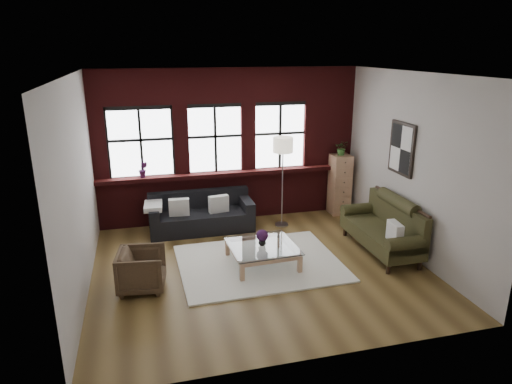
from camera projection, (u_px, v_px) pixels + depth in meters
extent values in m
plane|color=brown|center=(259.00, 267.00, 7.79)|extent=(5.50, 5.50, 0.00)
plane|color=white|center=(260.00, 74.00, 6.82)|extent=(5.50, 5.50, 0.00)
plane|color=#B2ABA5|center=(229.00, 146.00, 9.61)|extent=(5.50, 0.00, 5.50)
plane|color=#B2ABA5|center=(317.00, 236.00, 5.00)|extent=(5.50, 0.00, 5.50)
plane|color=#B2ABA5|center=(77.00, 189.00, 6.65)|extent=(0.00, 5.00, 5.00)
plane|color=#B2ABA5|center=(411.00, 166.00, 7.96)|extent=(0.00, 5.00, 5.00)
cube|color=#491112|center=(231.00, 173.00, 9.64)|extent=(5.50, 0.30, 0.08)
cube|color=white|center=(259.00, 263.00, 7.90)|extent=(2.78, 2.20, 0.03)
cube|color=silver|center=(179.00, 207.00, 9.00)|extent=(0.41, 0.17, 0.34)
cube|color=silver|center=(219.00, 204.00, 9.19)|extent=(0.42, 0.20, 0.34)
cube|color=silver|center=(395.00, 232.00, 7.65)|extent=(0.17, 0.39, 0.34)
imported|color=#433221|center=(142.00, 270.00, 6.99)|extent=(0.79, 0.78, 0.64)
imported|color=#B2B2B2|center=(262.00, 241.00, 7.74)|extent=(0.15, 0.15, 0.14)
sphere|color=#411848|center=(262.00, 235.00, 7.71)|extent=(0.20, 0.20, 0.20)
cube|color=tan|center=(340.00, 185.00, 10.13)|extent=(0.41, 0.41, 1.34)
imported|color=#2D5923|center=(342.00, 148.00, 9.88)|extent=(0.37, 0.35, 0.32)
imported|color=#411848|center=(143.00, 169.00, 9.13)|extent=(0.21, 0.18, 0.33)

